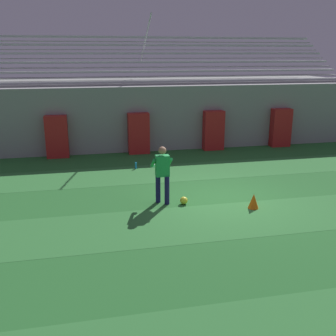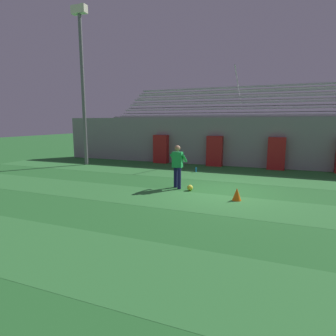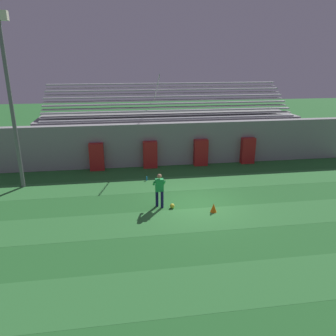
% 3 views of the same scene
% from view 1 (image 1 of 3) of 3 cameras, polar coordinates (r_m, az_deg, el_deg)
% --- Properties ---
extents(ground_plane, '(80.00, 80.00, 0.00)m').
position_cam_1_polar(ground_plane, '(11.87, 7.83, -4.33)').
color(ground_plane, '#286B2D').
extents(turf_stripe_mid, '(28.00, 2.22, 0.01)m').
position_cam_1_polar(turf_stripe_mid, '(10.52, 10.67, -7.21)').
color(turf_stripe_mid, '#337A38').
rests_on(turf_stripe_mid, ground).
extents(turf_stripe_far, '(28.00, 2.22, 0.01)m').
position_cam_1_polar(turf_stripe_far, '(14.46, 4.03, -0.40)').
color(turf_stripe_far, '#337A38').
rests_on(turf_stripe_far, ground).
extents(back_wall, '(24.00, 0.60, 2.80)m').
position_cam_1_polar(back_wall, '(17.58, 0.88, 7.30)').
color(back_wall, gray).
rests_on(back_wall, ground).
extents(padding_pillar_gate_left, '(0.90, 0.44, 1.74)m').
position_cam_1_polar(padding_pillar_gate_left, '(16.85, -4.28, 5.02)').
color(padding_pillar_gate_left, '#B21E1E').
rests_on(padding_pillar_gate_left, ground).
extents(padding_pillar_gate_right, '(0.90, 0.44, 1.74)m').
position_cam_1_polar(padding_pillar_gate_right, '(17.59, 6.61, 5.44)').
color(padding_pillar_gate_right, '#B21E1E').
rests_on(padding_pillar_gate_right, ground).
extents(padding_pillar_far_left, '(0.90, 0.44, 1.74)m').
position_cam_1_polar(padding_pillar_far_left, '(16.75, -15.83, 4.38)').
color(padding_pillar_far_left, '#B21E1E').
rests_on(padding_pillar_far_left, ground).
extents(padding_pillar_far_right, '(0.90, 0.44, 1.74)m').
position_cam_1_polar(padding_pillar_far_right, '(18.86, 16.03, 5.65)').
color(padding_pillar_far_right, '#B21E1E').
rests_on(padding_pillar_far_right, ground).
extents(bleacher_stand, '(18.00, 4.75, 5.83)m').
position_cam_1_polar(bleacher_stand, '(20.17, -0.83, 8.78)').
color(bleacher_stand, gray).
rests_on(bleacher_stand, ground).
extents(goalkeeper, '(0.57, 0.57, 1.67)m').
position_cam_1_polar(goalkeeper, '(11.07, -0.84, -0.47)').
color(goalkeeper, '#19194C').
rests_on(goalkeeper, ground).
extents(soccer_ball, '(0.22, 0.22, 0.22)m').
position_cam_1_polar(soccer_ball, '(11.26, 2.31, -4.73)').
color(soccer_ball, yellow).
rests_on(soccer_ball, ground).
extents(traffic_cone, '(0.30, 0.30, 0.42)m').
position_cam_1_polar(traffic_cone, '(11.18, 12.31, -4.72)').
color(traffic_cone, orange).
rests_on(traffic_cone, ground).
extents(water_bottle, '(0.07, 0.07, 0.24)m').
position_cam_1_polar(water_bottle, '(14.72, -4.68, 0.36)').
color(water_bottle, '#1E8CD8').
rests_on(water_bottle, ground).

